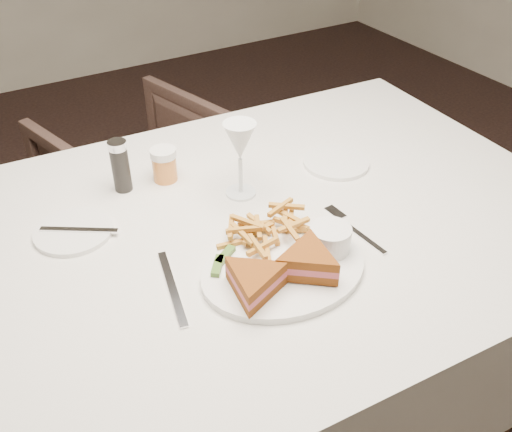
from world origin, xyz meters
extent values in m
plane|color=black|center=(0.00, 0.00, 0.00)|extent=(5.00, 5.00, 0.00)
cube|color=silver|center=(-0.14, -0.29, 0.38)|extent=(1.50, 1.04, 0.75)
imported|color=#4D362F|center=(-0.04, 0.70, 0.30)|extent=(0.72, 0.69, 0.61)
ellipsoid|color=white|center=(-0.15, -0.47, 0.76)|extent=(0.33, 0.27, 0.01)
cube|color=silver|center=(-0.35, -0.40, 0.75)|extent=(0.06, 0.20, 0.00)
cylinder|color=white|center=(-0.45, -0.15, 0.76)|extent=(0.16, 0.16, 0.01)
cylinder|color=white|center=(0.18, -0.20, 0.76)|extent=(0.16, 0.16, 0.01)
cylinder|color=black|center=(-0.31, -0.04, 0.81)|extent=(0.04, 0.04, 0.12)
cylinder|color=orange|center=(-0.21, -0.05, 0.79)|extent=(0.06, 0.06, 0.08)
cube|color=#3F6523|center=(-0.23, -0.39, 0.77)|extent=(0.06, 0.04, 0.01)
cube|color=#3F6523|center=(-0.26, -0.41, 0.77)|extent=(0.05, 0.05, 0.01)
cylinder|color=white|center=(-0.04, -0.47, 0.79)|extent=(0.08, 0.08, 0.05)
camera|label=1|loc=(-0.60, -1.13, 1.47)|focal=40.00mm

